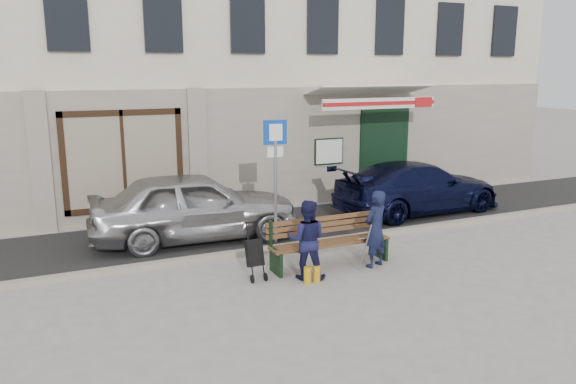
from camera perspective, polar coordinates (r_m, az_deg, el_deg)
ground at (r=10.67m, az=5.53°, el=-7.82°), size 80.00×80.00×0.00m
asphalt_lane at (r=13.31m, az=-1.07°, el=-3.60°), size 60.00×3.20×0.01m
curb at (r=11.91m, az=1.96°, el=-5.29°), size 60.00×0.18×0.12m
building at (r=17.90m, az=-8.14°, el=16.45°), size 20.00×8.27×10.00m
car_silver at (r=12.36m, az=-9.48°, el=-1.40°), size 4.56×2.03×1.52m
car_navy at (r=14.95m, az=13.03°, el=0.48°), size 4.69×2.10×1.34m
parking_sign at (r=11.45m, az=-1.29°, el=2.93°), size 0.50×0.08×2.68m
bench at (r=10.70m, az=4.06°, el=-5.14°), size 2.40×1.17×0.98m
man at (r=10.68m, az=8.87°, el=-3.73°), size 0.63×0.51×1.47m
woman at (r=9.98m, az=1.91°, el=-4.86°), size 0.87×0.81×1.44m
stroller at (r=10.06m, az=-3.41°, el=-6.31°), size 0.30×0.43×1.02m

